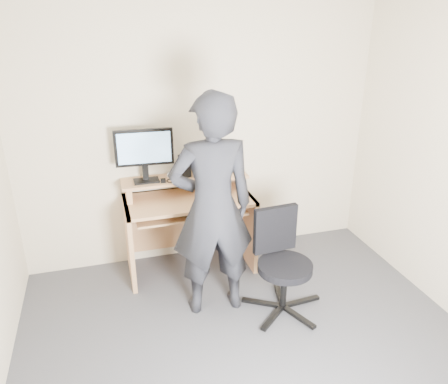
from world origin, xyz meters
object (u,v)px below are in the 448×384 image
desk (188,214)px  person (212,208)px  monitor (144,151)px  office_chair (281,258)px

desk → person: size_ratio=0.64×
monitor → office_chair: size_ratio=0.61×
monitor → office_chair: 1.54m
office_chair → monitor: bearing=131.0°
desk → office_chair: 1.08m
monitor → person: 0.93m
office_chair → person: size_ratio=0.46×
desk → monitor: monitor is taller
monitor → person: size_ratio=0.28×
desk → office_chair: size_ratio=1.39×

